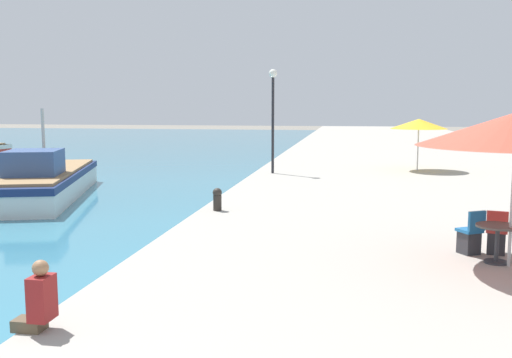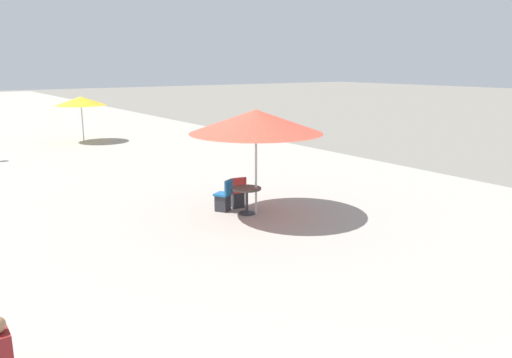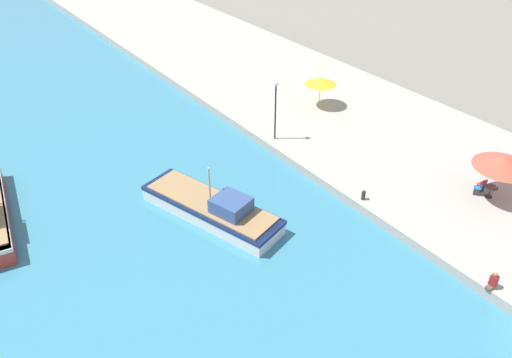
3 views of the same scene
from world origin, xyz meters
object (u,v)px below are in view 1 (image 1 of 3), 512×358
(fishing_boat_near, at_px, (44,180))
(cafe_chair_right, at_px, (470,238))
(mooring_bollard, at_px, (217,199))
(cafe_chair_left, at_px, (496,238))
(cafe_table, at_px, (497,236))
(cafe_umbrella_white, at_px, (419,124))
(lamppost, at_px, (273,103))
(person_at_quay, at_px, (39,300))

(fishing_boat_near, relative_size, cafe_chair_right, 10.63)
(mooring_bollard, bearing_deg, cafe_chair_left, -29.38)
(cafe_table, bearing_deg, cafe_chair_right, 120.58)
(cafe_umbrella_white, relative_size, mooring_bollard, 3.98)
(fishing_boat_near, distance_m, cafe_chair_right, 16.57)
(lamppost, bearing_deg, cafe_chair_right, -66.00)
(cafe_umbrella_white, height_order, lamppost, lamppost)
(cafe_chair_right, relative_size, lamppost, 0.20)
(fishing_boat_near, distance_m, cafe_umbrella_white, 16.45)
(cafe_chair_right, xyz_separation_m, lamppost, (-5.84, 13.12, 2.77))
(cafe_chair_left, relative_size, cafe_chair_right, 1.00)
(cafe_table, xyz_separation_m, lamppost, (-6.21, 13.74, 2.56))
(cafe_table, xyz_separation_m, cafe_chair_left, (0.15, 0.71, -0.21))
(fishing_boat_near, relative_size, mooring_bollard, 14.79)
(cafe_table, distance_m, cafe_chair_right, 0.75)
(cafe_chair_right, bearing_deg, fishing_boat_near, 118.42)
(cafe_table, height_order, person_at_quay, person_at_quay)
(cafe_umbrella_white, height_order, cafe_table, cafe_umbrella_white)
(cafe_chair_right, distance_m, person_at_quay, 8.23)
(fishing_boat_near, distance_m, mooring_bollard, 9.31)
(cafe_chair_right, height_order, lamppost, lamppost)
(cafe_table, height_order, cafe_chair_right, cafe_chair_right)
(cafe_chair_right, bearing_deg, cafe_table, -90.00)
(cafe_umbrella_white, relative_size, person_at_quay, 2.67)
(mooring_bollard, bearing_deg, cafe_umbrella_white, 59.49)
(cafe_table, bearing_deg, lamppost, 114.32)
(fishing_boat_near, xyz_separation_m, cafe_umbrella_white, (14.83, 6.82, 2.06))
(person_at_quay, bearing_deg, cafe_chair_right, 38.47)
(cafe_chair_left, distance_m, cafe_chair_right, 0.53)
(cafe_chair_right, bearing_deg, cafe_umbrella_white, 57.08)
(mooring_bollard, bearing_deg, cafe_table, -34.40)
(person_at_quay, bearing_deg, lamppost, 88.12)
(cafe_chair_left, relative_size, lamppost, 0.20)
(person_at_quay, relative_size, lamppost, 0.21)
(cafe_table, distance_m, person_at_quay, 8.16)
(cafe_table, height_order, cafe_chair_left, cafe_chair_left)
(person_at_quay, bearing_deg, cafe_umbrella_white, 70.95)
(cafe_umbrella_white, bearing_deg, cafe_table, -90.93)
(cafe_chair_left, bearing_deg, person_at_quay, -130.88)
(cafe_umbrella_white, distance_m, mooring_bollard, 13.48)
(cafe_chair_left, height_order, cafe_chair_right, same)
(fishing_boat_near, relative_size, cafe_chair_left, 10.63)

